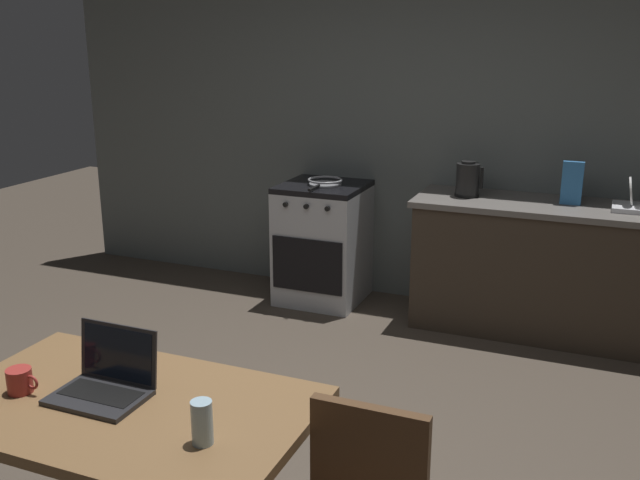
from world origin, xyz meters
The scene contains 11 objects.
ground_plane centered at (0.00, 0.00, 0.00)m, with size 12.00×12.00×0.00m, color #473D33.
back_wall centered at (0.30, 2.51, 1.31)m, with size 6.40×0.10×2.62m, color #5A6160.
kitchen_counter centered at (1.21, 2.16, 0.45)m, with size 2.16×0.64×0.90m.
stove_oven centered at (-0.60, 2.16, 0.45)m, with size 0.60×0.62×0.90m.
dining_table centered at (-0.10, -0.86, 0.68)m, with size 1.27×0.78×0.76m.
laptop centered at (-0.19, -0.84, 0.80)m, with size 0.32×0.25×0.23m.
electric_kettle centered at (0.46, 2.16, 1.01)m, with size 0.19×0.16×0.24m.
frying_pan centered at (-0.58, 2.13, 0.92)m, with size 0.26×0.43×0.05m.
coffee_mug centered at (-0.48, -0.94, 0.80)m, with size 0.13×0.09×0.09m.
drinking_glass centered at (0.28, -0.98, 0.83)m, with size 0.07×0.07×0.14m.
cereal_box centered at (1.12, 2.18, 1.04)m, with size 0.13×0.05×0.28m.
Camera 1 is at (1.36, -2.64, 1.98)m, focal length 40.33 mm.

